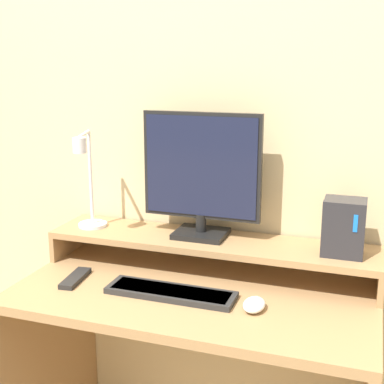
# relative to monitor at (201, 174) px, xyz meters

# --- Properties ---
(wall_back) EXTENTS (6.00, 0.05, 2.50)m
(wall_back) POSITION_rel_monitor_xyz_m (0.04, 0.13, 0.14)
(wall_back) COLOR beige
(wall_back) RESTS_ON ground_plane
(desk) EXTENTS (1.12, 0.58, 0.78)m
(desk) POSITION_rel_monitor_xyz_m (0.04, -0.19, -0.57)
(desk) COLOR #A87F51
(desk) RESTS_ON ground_plane
(monitor_shelf) EXTENTS (1.12, 0.24, 0.11)m
(monitor_shelf) POSITION_rel_monitor_xyz_m (0.04, -0.02, -0.24)
(monitor_shelf) COLOR #A87F51
(monitor_shelf) RESTS_ON desk
(monitor) EXTENTS (0.41, 0.15, 0.42)m
(monitor) POSITION_rel_monitor_xyz_m (0.00, 0.00, 0.00)
(monitor) COLOR black
(monitor) RESTS_ON monitor_shelf
(desk_lamp) EXTENTS (0.12, 0.22, 0.35)m
(desk_lamp) POSITION_rel_monitor_xyz_m (-0.39, -0.08, -0.05)
(desk_lamp) COLOR silver
(desk_lamp) RESTS_ON monitor_shelf
(router_dock) EXTENTS (0.13, 0.11, 0.18)m
(router_dock) POSITION_rel_monitor_xyz_m (0.47, -0.03, -0.13)
(router_dock) COLOR #28282D
(router_dock) RESTS_ON monitor_shelf
(keyboard) EXTENTS (0.40, 0.11, 0.02)m
(keyboard) POSITION_rel_monitor_xyz_m (-0.01, -0.25, -0.32)
(keyboard) COLOR #282828
(keyboard) RESTS_ON desk
(mouse) EXTENTS (0.06, 0.10, 0.03)m
(mouse) POSITION_rel_monitor_xyz_m (0.25, -0.27, -0.32)
(mouse) COLOR white
(mouse) RESTS_ON desk
(remote_control) EXTENTS (0.07, 0.16, 0.02)m
(remote_control) POSITION_rel_monitor_xyz_m (-0.35, -0.25, -0.32)
(remote_control) COLOR black
(remote_control) RESTS_ON desk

